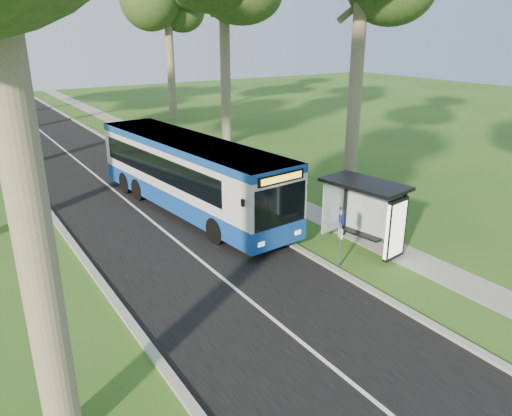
{
  "coord_description": "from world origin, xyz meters",
  "views": [
    {
      "loc": [
        -10.57,
        -12.78,
        7.81
      ],
      "look_at": [
        -1.22,
        1.7,
        1.6
      ],
      "focal_mm": 35.0,
      "sensor_mm": 36.0,
      "label": 1
    }
  ],
  "objects_px": {
    "litter_bin": "(271,201)",
    "bus_stop_sign": "(341,230)",
    "bus_shelter": "(375,205)",
    "bus": "(190,175)"
  },
  "relations": [
    {
      "from": "litter_bin",
      "to": "bus_shelter",
      "type": "bearing_deg",
      "value": -84.51
    },
    {
      "from": "litter_bin",
      "to": "bus_stop_sign",
      "type": "bearing_deg",
      "value": -102.15
    },
    {
      "from": "bus_shelter",
      "to": "litter_bin",
      "type": "xyz_separation_m",
      "value": [
        -0.55,
        5.73,
        -1.4
      ]
    },
    {
      "from": "bus",
      "to": "bus_shelter",
      "type": "height_order",
      "value": "bus"
    },
    {
      "from": "litter_bin",
      "to": "bus",
      "type": "bearing_deg",
      "value": 147.31
    },
    {
      "from": "bus",
      "to": "litter_bin",
      "type": "relative_size",
      "value": 13.89
    },
    {
      "from": "bus",
      "to": "bus_stop_sign",
      "type": "relative_size",
      "value": 5.66
    },
    {
      "from": "bus",
      "to": "bus_stop_sign",
      "type": "distance_m",
      "value": 8.16
    },
    {
      "from": "bus_shelter",
      "to": "bus",
      "type": "bearing_deg",
      "value": 105.78
    },
    {
      "from": "bus",
      "to": "litter_bin",
      "type": "height_order",
      "value": "bus"
    }
  ]
}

